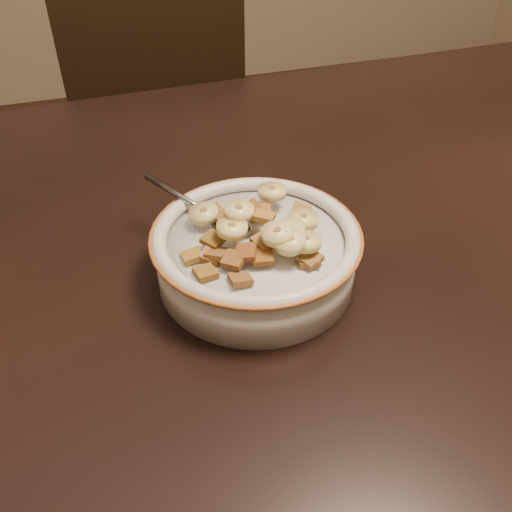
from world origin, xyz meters
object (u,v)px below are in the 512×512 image
object	(u,v)px
cereal_bowl	(256,260)
table	(345,225)
chair	(184,222)
spoon	(230,226)

from	to	relation	value
cereal_bowl	table	bearing A→B (deg)	29.53
chair	spoon	bearing A→B (deg)	-95.60
cereal_bowl	spoon	size ratio (longest dim) A/B	4.17
table	spoon	xyz separation A→B (m)	(-0.17, -0.06, 0.07)
spoon	table	bearing A→B (deg)	161.62
chair	cereal_bowl	distance (m)	0.66
spoon	chair	bearing A→B (deg)	-130.39
table	cereal_bowl	size ratio (longest dim) A/B	6.70
cereal_bowl	chair	bearing A→B (deg)	88.81
table	spoon	distance (m)	0.19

